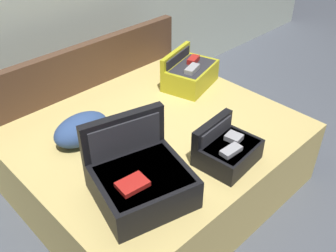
# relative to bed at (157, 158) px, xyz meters

# --- Properties ---
(ground_plane) EXTENTS (12.00, 12.00, 0.00)m
(ground_plane) POSITION_rel_bed_xyz_m (0.00, -0.40, -0.27)
(ground_plane) COLOR #4C515B
(bed) EXTENTS (1.91, 1.66, 0.54)m
(bed) POSITION_rel_bed_xyz_m (0.00, 0.00, 0.00)
(bed) COLOR tan
(bed) RESTS_ON ground
(headboard) EXTENTS (1.94, 0.08, 0.92)m
(headboard) POSITION_rel_bed_xyz_m (0.00, 0.87, 0.19)
(headboard) COLOR #4C3323
(headboard) RESTS_ON ground
(hard_case_large) EXTENTS (0.62, 0.61, 0.44)m
(hard_case_large) POSITION_rel_bed_xyz_m (-0.50, -0.41, 0.40)
(hard_case_large) COLOR black
(hard_case_large) RESTS_ON bed
(hard_case_medium) EXTENTS (0.52, 0.44, 0.29)m
(hard_case_medium) POSITION_rel_bed_xyz_m (0.65, 0.28, 0.38)
(hard_case_medium) COLOR gold
(hard_case_medium) RESTS_ON bed
(hard_case_small) EXTENTS (0.39, 0.34, 0.26)m
(hard_case_small) POSITION_rel_bed_xyz_m (0.10, -0.57, 0.36)
(hard_case_small) COLOR black
(hard_case_small) RESTS_ON bed
(pillow_near_headboard) EXTENTS (0.42, 0.28, 0.19)m
(pillow_near_headboard) POSITION_rel_bed_xyz_m (-0.45, 0.27, 0.36)
(pillow_near_headboard) COLOR navy
(pillow_near_headboard) RESTS_ON bed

